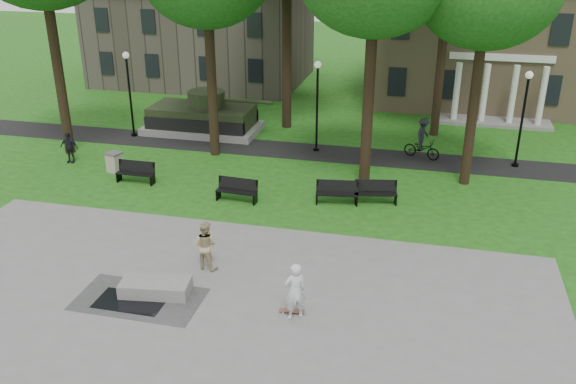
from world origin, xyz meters
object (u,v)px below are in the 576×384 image
object	(u,v)px
friend_watching	(205,245)
concrete_block	(155,287)
cyclist	(422,142)
trash_bin	(115,162)
park_bench_0	(136,171)
skateboarder	(295,291)

from	to	relation	value
friend_watching	concrete_block	bearing A→B (deg)	72.23
concrete_block	cyclist	size ratio (longest dim) A/B	1.04
concrete_block	trash_bin	distance (m)	11.51
friend_watching	park_bench_0	xyz separation A→B (m)	(-5.89, 6.59, -0.37)
park_bench_0	trash_bin	xyz separation A→B (m)	(-1.63, 1.00, -0.04)
skateboarder	friend_watching	bearing A→B (deg)	-63.74
cyclist	trash_bin	size ratio (longest dim) A/B	2.20
skateboarder	friend_watching	distance (m)	4.23
park_bench_0	trash_bin	bearing A→B (deg)	149.22
friend_watching	cyclist	bearing A→B (deg)	-107.26
concrete_block	friend_watching	world-z (taller)	friend_watching
park_bench_0	cyclist	bearing A→B (deg)	27.53
friend_watching	cyclist	size ratio (longest dim) A/B	0.83
friend_watching	trash_bin	xyz separation A→B (m)	(-7.52, 7.59, -0.41)
park_bench_0	trash_bin	size ratio (longest dim) A/B	1.88
skateboarder	cyclist	xyz separation A→B (m)	(3.17, 15.13, -0.09)
cyclist	trash_bin	bearing A→B (deg)	131.46
skateboarder	concrete_block	bearing A→B (deg)	-36.16
park_bench_0	trash_bin	world-z (taller)	park_bench_0
trash_bin	skateboarder	bearing A→B (deg)	-41.19
concrete_block	park_bench_0	distance (m)	9.80
concrete_block	cyclist	bearing A→B (deg)	62.27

